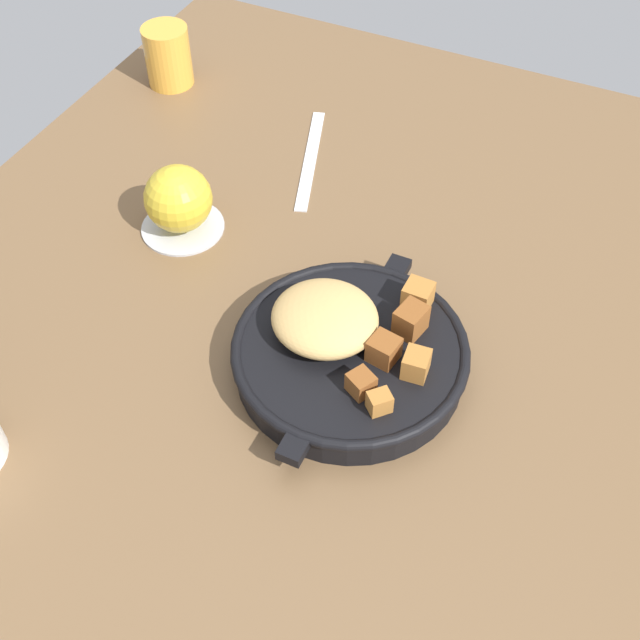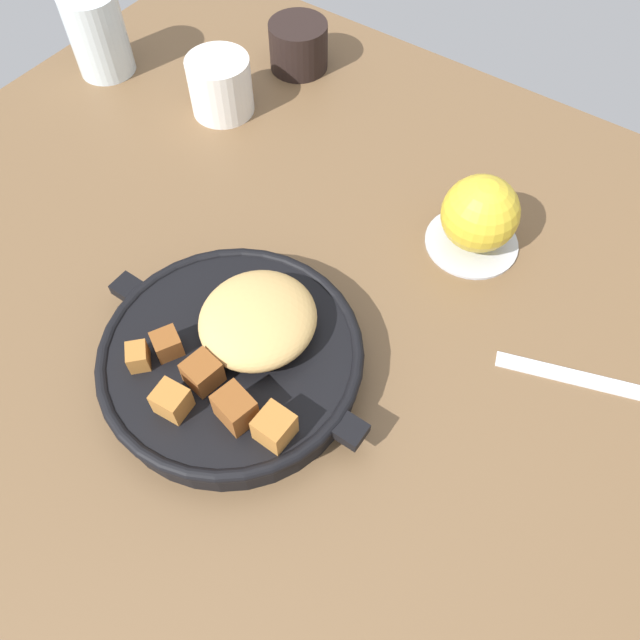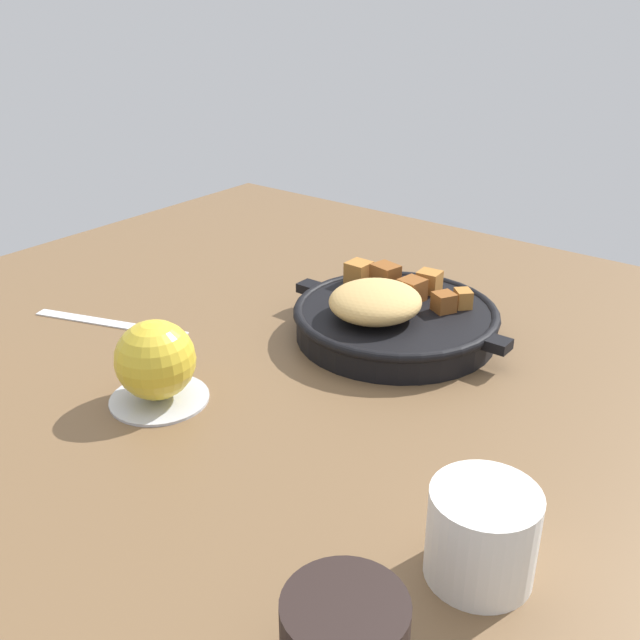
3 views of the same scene
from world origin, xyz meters
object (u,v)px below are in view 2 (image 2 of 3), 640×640
(butter_knife, at_px, (609,385))
(ceramic_mug_white, at_px, (220,86))
(cast_iron_skillet, at_px, (235,354))
(red_apple, at_px, (480,214))
(coffee_mug_dark, at_px, (298,46))
(water_glass_tall, at_px, (98,34))

(butter_knife, distance_m, ceramic_mug_white, 0.56)
(cast_iron_skillet, height_order, red_apple, red_apple)
(red_apple, bearing_deg, butter_knife, -23.76)
(ceramic_mug_white, height_order, coffee_mug_dark, ceramic_mug_white)
(butter_knife, xyz_separation_m, water_glass_tall, (-0.73, 0.07, 0.05))
(ceramic_mug_white, xyz_separation_m, coffee_mug_dark, (0.03, 0.13, -0.00))
(coffee_mug_dark, bearing_deg, water_glass_tall, -143.37)
(red_apple, relative_size, water_glass_tall, 0.78)
(butter_knife, bearing_deg, water_glass_tall, 155.30)
(cast_iron_skillet, distance_m, coffee_mug_dark, 0.47)
(cast_iron_skillet, distance_m, ceramic_mug_white, 0.38)
(red_apple, xyz_separation_m, ceramic_mug_white, (-0.36, 0.02, -0.01))
(ceramic_mug_white, bearing_deg, coffee_mug_dark, 78.88)
(butter_knife, xyz_separation_m, ceramic_mug_white, (-0.55, 0.10, 0.03))
(cast_iron_skillet, distance_m, butter_knife, 0.35)
(ceramic_mug_white, height_order, water_glass_tall, water_glass_tall)
(coffee_mug_dark, bearing_deg, butter_knife, -23.54)
(red_apple, relative_size, coffee_mug_dark, 1.04)
(ceramic_mug_white, distance_m, water_glass_tall, 0.18)
(ceramic_mug_white, distance_m, coffee_mug_dark, 0.13)
(water_glass_tall, distance_m, coffee_mug_dark, 0.26)
(red_apple, distance_m, coffee_mug_dark, 0.37)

